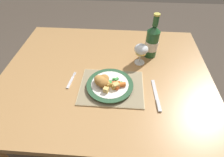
{
  "coord_description": "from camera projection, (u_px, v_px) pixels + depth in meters",
  "views": [
    {
      "loc": [
        0.09,
        -0.75,
        1.44
      ],
      "look_at": [
        0.04,
        -0.09,
        0.78
      ],
      "focal_mm": 28.0,
      "sensor_mm": 36.0,
      "label": 1
    }
  ],
  "objects": [
    {
      "name": "table_knife",
      "position": [
        157.0,
        98.0,
        0.89
      ],
      "size": [
        0.03,
        0.21,
        0.01
      ],
      "color": "silver",
      "rests_on": "dining_table"
    },
    {
      "name": "green_beans_pile",
      "position": [
        116.0,
        82.0,
        0.93
      ],
      "size": [
        0.09,
        0.06,
        0.02
      ],
      "color": "#4CA84C",
      "rests_on": "dinner_plate"
    },
    {
      "name": "placemat",
      "position": [
        112.0,
        87.0,
        0.94
      ],
      "size": [
        0.34,
        0.26,
        0.01
      ],
      "color": "#CCB789",
      "rests_on": "dining_table"
    },
    {
      "name": "fork",
      "position": [
        71.0,
        81.0,
        0.97
      ],
      "size": [
        0.03,
        0.13,
        0.01
      ],
      "color": "silver",
      "rests_on": "dining_table"
    },
    {
      "name": "dining_table",
      "position": [
        106.0,
        82.0,
        1.09
      ],
      "size": [
        1.22,
        0.99,
        0.74
      ],
      "color": "#AD7F4C",
      "rests_on": "ground"
    },
    {
      "name": "glazed_carrots",
      "position": [
        118.0,
        85.0,
        0.91
      ],
      "size": [
        0.07,
        0.06,
        0.02
      ],
      "color": "#CC5119",
      "rests_on": "dinner_plate"
    },
    {
      "name": "bottle",
      "position": [
        152.0,
        41.0,
        1.07
      ],
      "size": [
        0.08,
        0.08,
        0.28
      ],
      "color": "#23562D",
      "rests_on": "dining_table"
    },
    {
      "name": "breaded_croquettes",
      "position": [
        102.0,
        81.0,
        0.92
      ],
      "size": [
        0.09,
        0.11,
        0.05
      ],
      "color": "tan",
      "rests_on": "dinner_plate"
    },
    {
      "name": "dinner_plate",
      "position": [
        110.0,
        85.0,
        0.93
      ],
      "size": [
        0.25,
        0.25,
        0.02
      ],
      "color": "white",
      "rests_on": "placemat"
    },
    {
      "name": "wine_glass",
      "position": [
        141.0,
        50.0,
        1.03
      ],
      "size": [
        0.08,
        0.08,
        0.13
      ],
      "color": "silver",
      "rests_on": "dining_table"
    },
    {
      "name": "roast_potatoes",
      "position": [
        111.0,
        86.0,
        0.9
      ],
      "size": [
        0.09,
        0.07,
        0.03
      ],
      "color": "gold",
      "rests_on": "dinner_plate"
    },
    {
      "name": "ground_plane",
      "position": [
        108.0,
        133.0,
        1.55
      ],
      "size": [
        6.0,
        6.0,
        0.0
      ],
      "primitive_type": "plane",
      "color": "#4C4238"
    }
  ]
}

